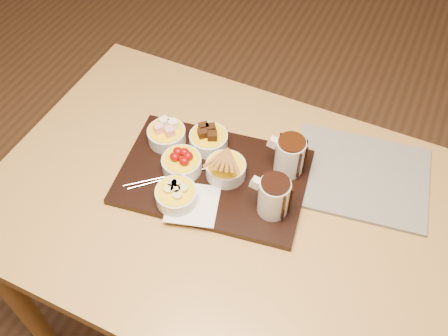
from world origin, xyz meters
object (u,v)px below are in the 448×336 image
at_px(bowl_strawberries, 182,164).
at_px(pitcher_milk_chocolate, 290,156).
at_px(dining_table, 233,224).
at_px(pitcher_dark_chocolate, 274,197).
at_px(newspaper, 359,176).
at_px(serving_board, 213,177).

xyz_separation_m(bowl_strawberries, pitcher_milk_chocolate, (0.24, 0.11, 0.03)).
relative_size(dining_table, pitcher_milk_chocolate, 12.05).
bearing_deg(pitcher_milk_chocolate, dining_table, -131.01).
height_order(dining_table, pitcher_dark_chocolate, pitcher_dark_chocolate).
distance_m(pitcher_dark_chocolate, newspaper, 0.26).
height_order(bowl_strawberries, pitcher_milk_chocolate, pitcher_milk_chocolate).
distance_m(dining_table, newspaper, 0.35).
xyz_separation_m(dining_table, bowl_strawberries, (-0.15, 0.03, 0.14)).
xyz_separation_m(bowl_strawberries, pitcher_dark_chocolate, (0.25, -0.02, 0.03)).
height_order(dining_table, bowl_strawberries, bowl_strawberries).
bearing_deg(serving_board, newspaper, 17.50).
height_order(bowl_strawberries, newspaper, bowl_strawberries).
distance_m(serving_board, pitcher_milk_chocolate, 0.20).
bearing_deg(serving_board, bowl_strawberries, -176.42).
distance_m(bowl_strawberries, newspaper, 0.45).
relative_size(serving_board, pitcher_dark_chocolate, 4.62).
bearing_deg(bowl_strawberries, newspaper, 23.82).
height_order(serving_board, bowl_strawberries, bowl_strawberries).
relative_size(bowl_strawberries, pitcher_milk_chocolate, 1.00).
xyz_separation_m(serving_board, pitcher_dark_chocolate, (0.17, -0.03, 0.06)).
bearing_deg(pitcher_dark_chocolate, bowl_strawberries, 167.35).
bearing_deg(pitcher_dark_chocolate, serving_board, 160.02).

